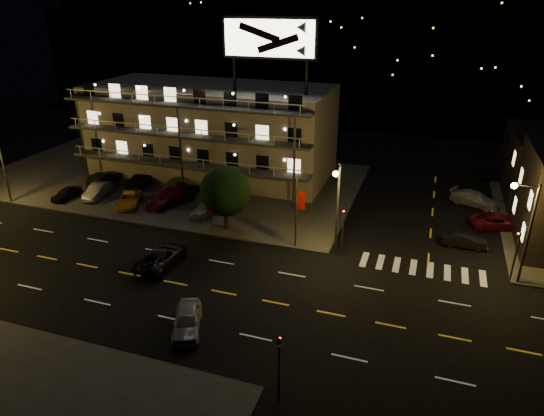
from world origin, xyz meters
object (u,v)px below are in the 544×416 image
(tree, at_px, (225,193))
(lot_car_7, at_px, (179,183))
(side_car_0, at_px, (465,240))
(lot_car_4, at_px, (207,208))
(lot_car_2, at_px, (129,199))
(road_car_west, at_px, (161,257))
(road_car_east, at_px, (187,320))

(tree, xyz_separation_m, lot_car_7, (-8.97, 7.44, -2.85))
(side_car_0, bearing_deg, lot_car_4, 91.83)
(lot_car_2, distance_m, lot_car_7, 6.22)
(lot_car_7, height_order, side_car_0, lot_car_7)
(lot_car_2, xyz_separation_m, road_car_west, (9.30, -9.41, -0.04))
(lot_car_7, xyz_separation_m, road_car_east, (12.53, -21.80, -0.13))
(road_car_west, bearing_deg, road_car_east, 132.84)
(tree, height_order, lot_car_2, tree)
(side_car_0, height_order, road_car_east, road_car_east)
(tree, xyz_separation_m, lot_car_2, (-11.63, 1.82, -2.94))
(lot_car_7, bearing_deg, lot_car_2, 66.31)
(lot_car_2, bearing_deg, lot_car_7, 41.91)
(lot_car_4, xyz_separation_m, road_car_east, (6.66, -16.67, -0.09))
(lot_car_4, height_order, lot_car_7, lot_car_7)
(lot_car_7, relative_size, side_car_0, 1.30)
(road_car_west, bearing_deg, tree, -105.17)
(road_car_east, bearing_deg, lot_car_2, 110.76)
(lot_car_2, distance_m, road_car_west, 13.23)
(tree, xyz_separation_m, road_car_west, (-2.32, -7.59, -2.98))
(lot_car_7, relative_size, road_car_west, 0.93)
(lot_car_2, height_order, side_car_0, lot_car_2)
(lot_car_4, bearing_deg, road_car_east, -53.16)
(tree, bearing_deg, lot_car_2, 171.11)
(road_car_west, bearing_deg, lot_car_4, -83.70)
(tree, distance_m, lot_car_7, 11.99)
(lot_car_2, xyz_separation_m, lot_car_4, (8.53, 0.49, 0.05))
(side_car_0, bearing_deg, lot_car_2, 91.94)
(lot_car_2, xyz_separation_m, road_car_east, (15.19, -16.18, -0.04))
(lot_car_2, relative_size, road_car_west, 0.86)
(tree, bearing_deg, lot_car_7, 140.33)
(lot_car_2, height_order, road_car_east, road_car_east)
(side_car_0, bearing_deg, lot_car_7, 81.45)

